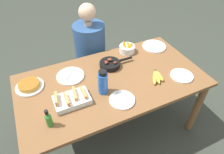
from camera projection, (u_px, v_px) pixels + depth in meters
name	position (u px, v px, depth m)	size (l,w,h in m)	color
ground_plane	(112.00, 126.00, 2.33)	(14.00, 14.00, 0.00)	#383D33
dining_table	(112.00, 87.00, 1.90)	(1.71, 0.90, 0.74)	brown
banana_bunch	(157.00, 77.00, 1.84)	(0.15, 0.19, 0.04)	gold
melon_tray	(72.00, 99.00, 1.61)	(0.29, 0.18, 0.10)	silver
skillet	(110.00, 64.00, 1.97)	(0.35, 0.20, 0.08)	black
frittata_plate_center	(29.00, 86.00, 1.75)	(0.25, 0.25, 0.05)	white
empty_plate_near_front	(122.00, 100.00, 1.64)	(0.21, 0.21, 0.02)	white
empty_plate_far_left	(154.00, 46.00, 2.24)	(0.26, 0.26, 0.02)	white
empty_plate_far_right	(70.00, 76.00, 1.86)	(0.26, 0.26, 0.02)	white
empty_plate_mid_edge	(182.00, 76.00, 1.87)	(0.21, 0.21, 0.02)	white
fruit_bowl_mango	(127.00, 48.00, 2.15)	(0.17, 0.17, 0.13)	white
water_bottle	(103.00, 82.00, 1.65)	(0.08, 0.08, 0.23)	blue
hot_sauce_bottle	(49.00, 119.00, 1.42)	(0.05, 0.05, 0.16)	#337F2D
person_figure	(91.00, 60.00, 2.48)	(0.39, 0.39, 1.20)	black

